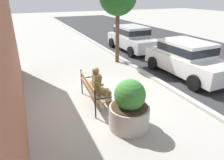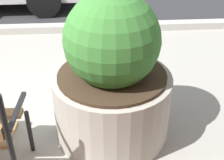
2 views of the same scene
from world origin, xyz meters
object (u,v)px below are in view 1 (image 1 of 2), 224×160
Objects in this scene: concrete_planter at (129,108)px; parked_car_white at (187,58)px; bronze_statue_seated at (101,88)px; parked_car_silver at (132,38)px; park_bench at (92,89)px.

concrete_planter is 0.34× the size of parked_car_white.
parked_car_white is at bearing 103.18° from bronze_statue_seated.
parked_car_silver is at bearing 180.00° from parked_car_white.
park_bench is 4.78m from parked_car_white.
parked_car_silver is (-5.78, 4.71, 0.30)m from park_bench.
concrete_planter is at bearing 16.45° from park_bench.
parked_car_silver and parked_car_white have the same top height.
park_bench is 0.36m from bronze_statue_seated.
concrete_planter reaches higher than bronze_statue_seated.
park_bench is 7.46m from parked_car_silver.
bronze_statue_seated is 1.43m from concrete_planter.
bronze_statue_seated is 0.33× the size of parked_car_white.
parked_car_white is at bearing 0.00° from parked_car_silver.
parked_car_silver is 1.00× the size of parked_car_white.
park_bench is 1.29× the size of concrete_planter.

